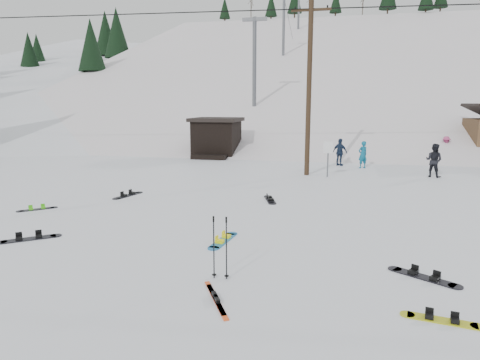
# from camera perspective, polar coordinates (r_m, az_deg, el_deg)

# --- Properties ---
(ground) EXTENTS (200.00, 200.00, 0.00)m
(ground) POSITION_cam_1_polar(r_m,az_deg,el_deg) (10.25, -8.61, -11.69)
(ground) COLOR white
(ground) RESTS_ON ground
(ski_slope) EXTENTS (60.00, 85.24, 65.97)m
(ski_slope) POSITION_cam_1_polar(r_m,az_deg,el_deg) (65.85, 9.44, -3.76)
(ski_slope) COLOR white
(ski_slope) RESTS_ON ground
(ridge_left) EXTENTS (47.54, 95.03, 58.38)m
(ridge_left) POSITION_cam_1_polar(r_m,az_deg,el_deg) (70.81, -21.45, -2.53)
(ridge_left) COLOR white
(ridge_left) RESTS_ON ground
(treeline_left) EXTENTS (20.00, 64.00, 10.00)m
(treeline_left) POSITION_cam_1_polar(r_m,az_deg,el_deg) (61.72, -24.75, 5.79)
(treeline_left) COLOR black
(treeline_left) RESTS_ON ground
(treeline_crest) EXTENTS (50.00, 6.00, 10.00)m
(treeline_crest) POSITION_cam_1_polar(r_m,az_deg,el_deg) (94.97, 10.84, 7.79)
(treeline_crest) COLOR black
(treeline_crest) RESTS_ON ski_slope
(utility_pole) EXTENTS (2.00, 0.26, 9.00)m
(utility_pole) POSITION_cam_1_polar(r_m,az_deg,el_deg) (22.90, 9.19, 12.31)
(utility_pole) COLOR #3A2819
(utility_pole) RESTS_ON ground
(trail_sign) EXTENTS (0.50, 0.09, 1.85)m
(trail_sign) POSITION_cam_1_polar(r_m,az_deg,el_deg) (22.55, 11.67, 3.59)
(trail_sign) COLOR #595B60
(trail_sign) RESTS_ON ground
(lift_hut) EXTENTS (3.40, 4.10, 2.75)m
(lift_hut) POSITION_cam_1_polar(r_m,az_deg,el_deg) (31.07, -3.15, 5.74)
(lift_hut) COLOR black
(lift_hut) RESTS_ON ground
(lift_tower_near) EXTENTS (2.20, 0.36, 8.00)m
(lift_tower_near) POSITION_cam_1_polar(r_m,az_deg,el_deg) (39.76, 1.95, 16.11)
(lift_tower_near) COLOR #595B60
(lift_tower_near) RESTS_ON ski_slope
(lift_tower_mid) EXTENTS (2.20, 0.36, 8.00)m
(lift_tower_mid) POSITION_cam_1_polar(r_m,az_deg,el_deg) (60.24, 5.86, 20.30)
(lift_tower_mid) COLOR #595B60
(lift_tower_mid) RESTS_ON ski_slope
(lift_tower_far) EXTENTS (2.20, 0.36, 8.00)m
(lift_tower_far) POSITION_cam_1_polar(r_m,az_deg,el_deg) (81.00, 7.85, 22.33)
(lift_tower_far) COLOR #595B60
(lift_tower_far) RESTS_ON ski_slope
(hero_snowboard) EXTENTS (0.48, 1.67, 0.12)m
(hero_snowboard) POSITION_cam_1_polar(r_m,az_deg,el_deg) (12.07, -2.27, -8.01)
(hero_snowboard) COLOR #1C74B6
(hero_snowboard) RESTS_ON ground
(hero_skis) EXTENTS (0.92, 1.56, 0.09)m
(hero_skis) POSITION_cam_1_polar(r_m,az_deg,el_deg) (8.72, -3.25, -15.51)
(hero_skis) COLOR #E44517
(hero_skis) RESTS_ON ground
(ski_poles) EXTENTS (0.39, 0.10, 1.41)m
(ski_poles) POSITION_cam_1_polar(r_m,az_deg,el_deg) (9.42, -2.67, -8.92)
(ski_poles) COLOR black
(ski_poles) RESTS_ON ground
(board_scatter_a) EXTENTS (1.41, 1.20, 0.12)m
(board_scatter_a) POSITION_cam_1_polar(r_m,az_deg,el_deg) (13.59, -26.30, -6.99)
(board_scatter_a) COLOR black
(board_scatter_a) RESTS_ON ground
(board_scatter_b) EXTENTS (0.66, 1.65, 0.12)m
(board_scatter_b) POSITION_cam_1_polar(r_m,az_deg,el_deg) (18.37, -14.71, -1.96)
(board_scatter_b) COLOR black
(board_scatter_b) RESTS_ON ground
(board_scatter_c) EXTENTS (1.07, 1.04, 0.10)m
(board_scatter_c) POSITION_cam_1_polar(r_m,az_deg,el_deg) (17.15, -25.43, -3.51)
(board_scatter_c) COLOR black
(board_scatter_c) RESTS_ON ground
(board_scatter_d) EXTENTS (1.43, 1.04, 0.12)m
(board_scatter_d) POSITION_cam_1_polar(r_m,az_deg,el_deg) (10.49, 23.30, -11.75)
(board_scatter_d) COLOR black
(board_scatter_d) RESTS_ON ground
(board_scatter_e) EXTENTS (1.39, 0.45, 0.10)m
(board_scatter_e) POSITION_cam_1_polar(r_m,az_deg,el_deg) (8.73, 25.31, -16.49)
(board_scatter_e) COLOR #CACE16
(board_scatter_e) RESTS_ON ground
(board_scatter_f) EXTENTS (0.69, 1.55, 0.11)m
(board_scatter_f) POSITION_cam_1_polar(r_m,az_deg,el_deg) (17.03, 4.02, -2.60)
(board_scatter_f) COLOR black
(board_scatter_f) RESTS_ON ground
(skier_teal) EXTENTS (0.70, 0.64, 1.60)m
(skier_teal) POSITION_cam_1_polar(r_m,az_deg,el_deg) (26.21, 16.05, 3.27)
(skier_teal) COLOR #0C5B7C
(skier_teal) RESTS_ON ground
(skier_dark) EXTENTS (1.07, 1.01, 1.74)m
(skier_dark) POSITION_cam_1_polar(r_m,az_deg,el_deg) (24.31, 24.44, 2.40)
(skier_dark) COLOR black
(skier_dark) RESTS_ON ground
(skier_pink) EXTENTS (1.08, 0.72, 1.56)m
(skier_pink) POSITION_cam_1_polar(r_m,az_deg,el_deg) (32.46, 25.74, 3.89)
(skier_pink) COLOR #B94176
(skier_pink) RESTS_ON ground
(skier_navy) EXTENTS (1.05, 0.86, 1.67)m
(skier_navy) POSITION_cam_1_polar(r_m,az_deg,el_deg) (26.86, 13.19, 3.63)
(skier_navy) COLOR #1A2942
(skier_navy) RESTS_ON ground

